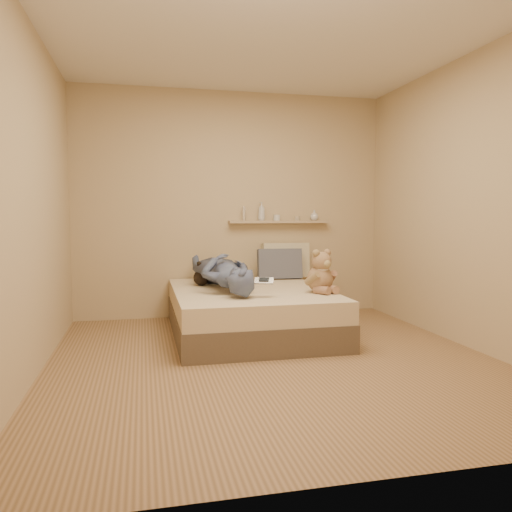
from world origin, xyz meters
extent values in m
plane|color=#9A754F|center=(0.00, 0.00, 0.00)|extent=(3.80, 3.80, 0.00)
plane|color=silver|center=(0.00, 0.00, 2.60)|extent=(3.80, 3.80, 0.00)
plane|color=tan|center=(0.00, 1.90, 1.30)|extent=(3.60, 0.00, 3.60)
plane|color=tan|center=(0.00, -1.90, 1.30)|extent=(3.60, 0.00, 3.60)
plane|color=tan|center=(-1.80, 0.00, 1.30)|extent=(0.00, 3.80, 3.80)
plane|color=tan|center=(1.80, 0.00, 1.30)|extent=(0.00, 3.80, 3.80)
cube|color=brown|center=(0.00, 0.93, 0.12)|extent=(1.50, 1.90, 0.25)
cube|color=beige|center=(0.00, 0.93, 0.35)|extent=(1.48, 1.88, 0.20)
cube|color=#AFB0B6|center=(0.02, 0.40, 0.60)|extent=(0.18, 0.12, 0.06)
cube|color=black|center=(0.02, 0.40, 0.61)|extent=(0.10, 0.07, 0.03)
sphere|color=#937850|center=(0.60, 0.57, 0.58)|extent=(0.25, 0.25, 0.25)
sphere|color=#946F51|center=(0.61, 0.55, 0.74)|extent=(0.19, 0.19, 0.19)
sphere|color=#947851|center=(0.55, 0.53, 0.83)|extent=(0.07, 0.07, 0.07)
sphere|color=#A37A59|center=(0.67, 0.57, 0.83)|extent=(0.07, 0.07, 0.07)
sphere|color=#9C8556|center=(0.63, 0.47, 0.73)|extent=(0.08, 0.08, 0.08)
cylinder|color=olive|center=(0.50, 0.51, 0.59)|extent=(0.15, 0.17, 0.14)
cylinder|color=#8D624B|center=(0.72, 0.57, 0.59)|extent=(0.07, 0.16, 0.14)
cylinder|color=#986C51|center=(0.58, 0.45, 0.49)|extent=(0.15, 0.18, 0.08)
cylinder|color=#9E7154|center=(0.69, 0.49, 0.49)|extent=(0.09, 0.17, 0.08)
cylinder|color=silver|center=(0.61, 0.55, 0.67)|extent=(0.16, 0.16, 0.02)
sphere|color=black|center=(-0.44, 1.26, 0.53)|extent=(0.17, 0.17, 0.17)
sphere|color=black|center=(-0.44, 1.25, 0.64)|extent=(0.11, 0.11, 0.11)
sphere|color=black|center=(-0.47, 1.24, 0.69)|extent=(0.04, 0.04, 0.04)
sphere|color=black|center=(-0.40, 1.27, 0.69)|extent=(0.04, 0.04, 0.04)
cube|color=beige|center=(0.61, 1.76, 0.65)|extent=(0.55, 0.20, 0.41)
cube|color=#555767|center=(0.50, 1.62, 0.62)|extent=(0.51, 0.24, 0.36)
imported|color=#4B5C76|center=(-0.26, 1.02, 0.63)|extent=(0.67, 1.52, 0.35)
cube|color=tan|center=(0.55, 1.84, 1.10)|extent=(1.20, 0.12, 0.03)
cylinder|color=silver|center=(0.13, 1.84, 1.20)|extent=(0.04, 0.04, 0.16)
imported|color=silver|center=(0.34, 1.84, 1.22)|extent=(0.12, 0.12, 0.22)
cylinder|color=silver|center=(0.52, 1.84, 1.15)|extent=(0.08, 0.08, 0.07)
cylinder|color=#B5AC9B|center=(0.78, 1.84, 1.14)|extent=(0.07, 0.07, 0.05)
imported|color=silver|center=(0.99, 1.84, 1.18)|extent=(0.13, 0.13, 0.13)
camera|label=1|loc=(-1.03, -3.86, 1.18)|focal=35.00mm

